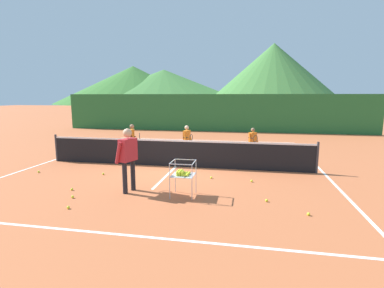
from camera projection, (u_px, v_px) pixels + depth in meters
name	position (u px, v px, depth m)	size (l,w,h in m)	color
ground_plane	(176.00, 167.00, 10.57)	(120.00, 120.00, 0.00)	#BC6038
line_baseline_near	(107.00, 233.00, 5.44)	(10.07, 0.08, 0.01)	white
line_baseline_far	(203.00, 140.00, 16.85)	(10.07, 0.08, 0.01)	white
line_sideline_west	(52.00, 161.00, 11.51)	(0.08, 11.78, 0.01)	white
line_sideline_east	(324.00, 173.00, 9.63)	(0.08, 11.78, 0.01)	white
line_service_center	(176.00, 166.00, 10.57)	(0.08, 5.36, 0.01)	white
tennis_net	(176.00, 153.00, 10.49)	(9.66, 0.08, 1.05)	#333338
instructor	(128.00, 154.00, 7.65)	(0.46, 0.84, 1.70)	black
student_0	(133.00, 137.00, 12.32)	(0.59, 0.56, 1.35)	navy
student_1	(187.00, 138.00, 12.16)	(0.42, 0.69, 1.32)	black
student_2	(253.00, 139.00, 12.37)	(0.43, 0.67, 1.20)	black
ball_cart	(182.00, 173.00, 7.39)	(0.58, 0.58, 0.90)	#B7B7BC
tennis_ball_0	(39.00, 172.00, 9.72)	(0.07, 0.07, 0.07)	yellow
tennis_ball_1	(309.00, 214.00, 6.24)	(0.07, 0.07, 0.07)	yellow
tennis_ball_2	(252.00, 181.00, 8.67)	(0.07, 0.07, 0.07)	yellow
tennis_ball_3	(68.00, 207.00, 6.62)	(0.07, 0.07, 0.07)	yellow
tennis_ball_4	(72.00, 189.00, 7.90)	(0.07, 0.07, 0.07)	yellow
tennis_ball_5	(267.00, 200.00, 7.06)	(0.07, 0.07, 0.07)	yellow
tennis_ball_6	(103.00, 174.00, 9.47)	(0.07, 0.07, 0.07)	yellow
tennis_ball_7	(211.00, 178.00, 9.03)	(0.07, 0.07, 0.07)	yellow
tennis_ball_8	(73.00, 197.00, 7.31)	(0.07, 0.07, 0.07)	yellow
windscreen_fence	(212.00, 113.00, 20.81)	(22.16, 0.08, 2.65)	#286B33
hill_0	(273.00, 74.00, 82.39)	(39.16, 39.16, 16.98)	#427A38
hill_1	(164.00, 87.00, 95.51)	(56.10, 56.10, 10.90)	#427A38
hill_2	(134.00, 85.00, 96.04)	(49.74, 49.74, 12.07)	#38702D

